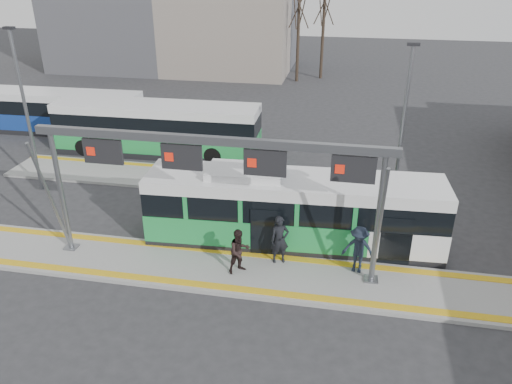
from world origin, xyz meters
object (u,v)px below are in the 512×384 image
hero_bus (292,211)px  passenger_c (358,250)px  passenger_b (239,251)px  passenger_a (280,240)px  gantry (213,165)px

hero_bus → passenger_c: bearing=-36.8°
passenger_b → passenger_c: size_ratio=0.94×
passenger_a → hero_bus: bearing=62.1°
gantry → hero_bus: (2.62, 2.35, -2.79)m
gantry → passenger_c: size_ratio=6.88×
hero_bus → passenger_c: size_ratio=6.39×
passenger_b → passenger_c: (4.34, 0.84, 0.06)m
gantry → hero_bus: 4.49m
passenger_a → passenger_b: 1.67m
gantry → passenger_a: 4.00m
hero_bus → passenger_a: bearing=-102.1°
hero_bus → passenger_a: (-0.28, -1.71, -0.38)m
passenger_a → passenger_c: bearing=-20.8°
gantry → passenger_a: size_ratio=6.68×
passenger_a → passenger_b: bearing=-164.2°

